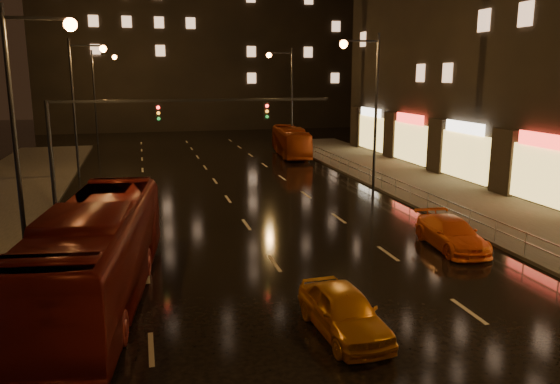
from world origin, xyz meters
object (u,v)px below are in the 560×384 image
object	(u,v)px
bus_curb	(291,142)
taxi_near	(344,311)
bus_red	(96,253)
taxi_far	(452,234)

from	to	relation	value
bus_curb	taxi_near	distance (m)	36.04
bus_red	taxi_near	distance (m)	8.34
taxi_near	taxi_far	bearing A→B (deg)	37.51
bus_curb	bus_red	bearing A→B (deg)	-110.45
bus_curb	taxi_near	bearing A→B (deg)	-97.20
taxi_near	taxi_far	world-z (taller)	taxi_near
bus_red	bus_curb	xyz separation A→B (m)	(15.20, 30.91, -0.36)
bus_red	taxi_far	distance (m)	14.81
bus_red	taxi_near	world-z (taller)	bus_red
bus_curb	taxi_far	xyz separation A→B (m)	(-0.59, -28.69, -0.67)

